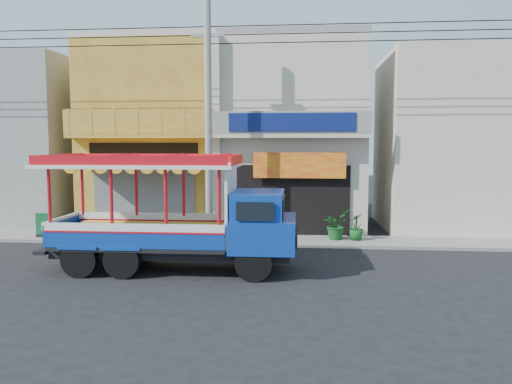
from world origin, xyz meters
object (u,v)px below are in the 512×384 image
green_sign (43,227)px  potted_plant_a (336,224)px  potted_plant_c (356,227)px  utility_pole (212,108)px  songthaew_truck (190,215)px

green_sign → potted_plant_a: 11.33m
green_sign → potted_plant_c: bearing=2.1°
potted_plant_c → utility_pole: bearing=-57.6°
songthaew_truck → potted_plant_c: size_ratio=7.31×
potted_plant_c → green_sign: bearing=-63.5°
potted_plant_a → songthaew_truck: bearing=164.0°
potted_plant_a → green_sign: bearing=120.7°
green_sign → potted_plant_c: 12.09m
utility_pole → songthaew_truck: size_ratio=3.80×
utility_pole → potted_plant_c: (5.32, 0.76, -4.41)m
green_sign → potted_plant_c: (12.08, 0.45, 0.11)m
utility_pole → green_sign: size_ratio=30.12×
songthaew_truck → green_sign: bearing=148.5°
songthaew_truck → potted_plant_a: 6.62m
utility_pole → potted_plant_a: (4.55, 0.89, -4.34)m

